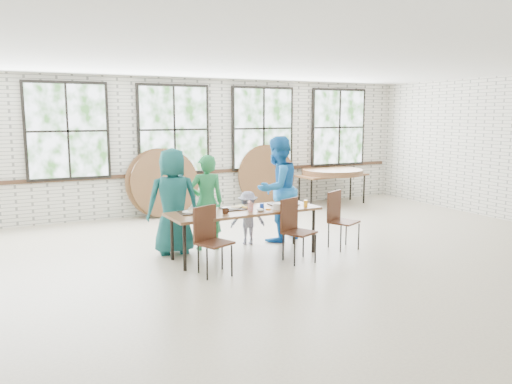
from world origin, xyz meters
TOP-DOWN VIEW (x-y plane):
  - room at (0.00, 4.44)m, footprint 12.00×12.00m
  - dining_table at (-0.07, 0.65)m, footprint 2.44×0.92m
  - chair_near_left at (-0.88, 0.09)m, footprint 0.54×0.54m
  - chair_near_right at (0.50, 0.10)m, footprint 0.55×0.54m
  - chair_spare at (1.54, 0.41)m, footprint 0.55×0.55m
  - adult_teal at (-1.01, 1.30)m, footprint 0.89×0.64m
  - adult_green at (-0.45, 1.30)m, footprint 0.61×0.45m
  - toddler at (0.29, 1.30)m, footprint 0.66×0.48m
  - adult_blue at (0.87, 1.30)m, footprint 1.08×0.96m
  - storage_table at (3.84, 3.88)m, footprint 1.87×0.93m
  - tabletop_clutter at (0.06, 0.64)m, footprint 2.02×0.59m
  - round_tops_stacked at (3.84, 3.88)m, footprint 1.50×1.50m
  - round_tops_leaning at (0.51, 4.25)m, footprint 4.12×0.41m

SIDE VIEW (x-z plane):
  - toddler at x=0.29m, z-range 0.00..0.92m
  - chair_near_left at x=-0.88m, z-range 0.08..1.03m
  - chair_near_right at x=0.50m, z-range 0.08..1.03m
  - chair_spare at x=1.54m, z-range 0.08..1.03m
  - storage_table at x=3.84m, z-range 0.32..1.06m
  - dining_table at x=-0.07m, z-range 0.32..1.06m
  - round_tops_leaning at x=0.51m, z-range -0.01..1.48m
  - tabletop_clutter at x=0.06m, z-range 0.71..0.82m
  - adult_green at x=-0.45m, z-range 0.00..1.57m
  - round_tops_stacked at x=3.84m, z-range 0.74..0.87m
  - adult_teal at x=-1.01m, z-range 0.00..1.69m
  - adult_blue at x=0.87m, z-range 0.00..1.84m
  - room at x=0.00m, z-range -4.17..7.83m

